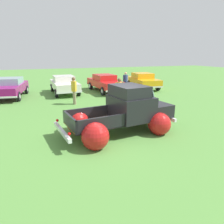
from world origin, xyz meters
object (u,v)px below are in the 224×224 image
object	(u,v)px
show_car_0	(9,87)
show_car_2	(105,82)
show_car_3	(143,80)
lane_cone_0	(98,112)
spectator_2	(119,91)
lane_cone_1	(146,105)
vintage_pickup_truck	(125,114)
show_car_1	(64,84)
spectator_0	(126,80)
spectator_1	(74,89)

from	to	relation	value
show_car_0	show_car_2	size ratio (longest dim) A/B	0.98
show_car_3	lane_cone_0	world-z (taller)	show_car_3
spectator_2	lane_cone_0	world-z (taller)	spectator_2
spectator_2	lane_cone_0	distance (m)	2.65
show_car_3	lane_cone_0	distance (m)	9.77
show_car_3	spectator_2	bearing A→B (deg)	-34.54
show_car_2	lane_cone_1	distance (m)	6.68
show_car_0	show_car_2	xyz separation A→B (m)	(7.41, -0.03, -0.00)
vintage_pickup_truck	spectator_2	size ratio (longest dim) A/B	2.76
show_car_2	show_car_0	bearing A→B (deg)	-94.07
show_car_1	spectator_0	bearing A→B (deg)	82.13
lane_cone_0	spectator_0	bearing A→B (deg)	55.88
show_car_2	lane_cone_0	size ratio (longest dim) A/B	7.64
vintage_pickup_truck	lane_cone_0	bearing A→B (deg)	95.77
spectator_0	lane_cone_1	world-z (taller)	spectator_0
vintage_pickup_truck	show_car_0	size ratio (longest dim) A/B	1.02
show_car_0	lane_cone_1	size ratio (longest dim) A/B	7.49
vintage_pickup_truck	show_car_2	xyz separation A→B (m)	(2.29, 9.29, 0.03)
spectator_2	lane_cone_1	size ratio (longest dim) A/B	2.77
show_car_1	lane_cone_0	xyz separation A→B (m)	(0.61, -7.31, -0.47)
lane_cone_1	show_car_2	bearing A→B (deg)	91.70
show_car_1	spectator_1	xyz separation A→B (m)	(0.07, -3.99, 0.21)
vintage_pickup_truck	show_car_1	world-z (taller)	vintage_pickup_truck
show_car_1	show_car_2	xyz separation A→B (m)	(3.41, -0.23, 0.00)
spectator_0	lane_cone_1	bearing A→B (deg)	156.60
show_car_1	spectator_0	xyz separation A→B (m)	(5.18, -0.57, 0.14)
show_car_1	lane_cone_1	xyz separation A→B (m)	(3.61, -6.89, -0.47)
show_car_0	lane_cone_1	bearing A→B (deg)	57.61
vintage_pickup_truck	show_car_1	size ratio (longest dim) A/B	1.12
show_car_0	show_car_1	world-z (taller)	same
spectator_1	lane_cone_1	bearing A→B (deg)	134.73
show_car_1	spectator_2	bearing A→B (deg)	22.59
vintage_pickup_truck	lane_cone_0	world-z (taller)	vintage_pickup_truck
show_car_0	lane_cone_0	bearing A→B (deg)	41.88
show_car_1	show_car_3	bearing A→B (deg)	87.83
show_car_0	spectator_0	world-z (taller)	spectator_0
show_car_3	spectator_2	distance (m)	7.22
show_car_0	spectator_0	distance (m)	9.18
show_car_2	spectator_1	world-z (taller)	spectator_1
spectator_1	spectator_2	xyz separation A→B (m)	(2.44, -1.60, 0.01)
show_car_0	show_car_1	size ratio (longest dim) A/B	1.10
show_car_1	spectator_1	size ratio (longest dim) A/B	2.49
spectator_0	lane_cone_0	bearing A→B (deg)	136.40
show_car_2	spectator_0	distance (m)	1.80
spectator_1	spectator_2	distance (m)	2.92
show_car_2	spectator_2	xyz separation A→B (m)	(-0.91, -5.35, 0.21)
show_car_2	lane_cone_0	world-z (taller)	show_car_2
vintage_pickup_truck	show_car_3	distance (m)	11.21
vintage_pickup_truck	show_car_0	distance (m)	10.64
spectator_0	spectator_2	xyz separation A→B (m)	(-2.67, -5.01, 0.08)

